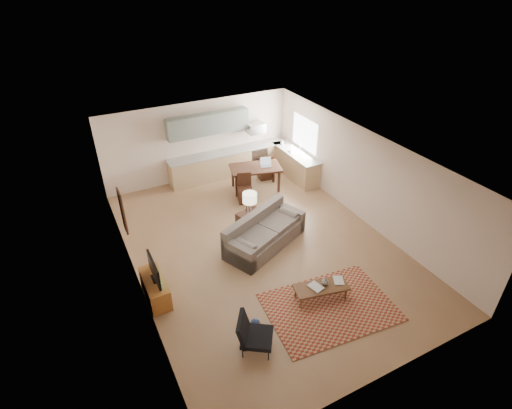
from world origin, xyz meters
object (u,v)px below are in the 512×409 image
coffee_table (321,292)px  dining_table (256,178)px  sofa (265,232)px  console_table (250,225)px  tv_credenza (155,288)px  armchair (257,334)px

coffee_table → dining_table: bearing=91.4°
sofa → dining_table: size_ratio=1.55×
console_table → dining_table: 2.65m
tv_credenza → dining_table: dining_table is taller
console_table → coffee_table: bearing=-97.9°
tv_credenza → console_table: console_table is taller
sofa → coffee_table: size_ratio=2.04×
coffee_table → console_table: console_table is taller
tv_credenza → armchair: bearing=-58.6°
tv_credenza → console_table: (2.95, 1.12, 0.12)m
coffee_table → console_table: bearing=109.4°
coffee_table → armchair: (-1.90, -0.55, 0.21)m
coffee_table → tv_credenza: bearing=164.4°
armchair → console_table: armchair is taller
coffee_table → dining_table: size_ratio=0.76×
tv_credenza → console_table: bearing=20.7°
console_table → tv_credenza: bearing=-174.3°
coffee_table → tv_credenza: size_ratio=1.07×
armchair → console_table: 3.75m
console_table → armchair: bearing=-129.4°
console_table → dining_table: (1.34, 2.28, 0.02)m
coffee_table → tv_credenza: (-3.30, 1.75, 0.08)m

